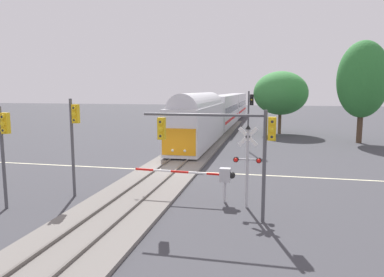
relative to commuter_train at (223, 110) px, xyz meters
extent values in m
plane|color=#3D3D42|center=(0.00, -30.24, -2.73)|extent=(220.00, 220.00, 0.00)
cube|color=beige|center=(0.00, -30.24, -2.73)|extent=(44.00, 0.20, 0.01)
cube|color=slate|center=(0.00, -30.24, -2.64)|extent=(4.40, 80.00, 0.18)
cube|color=#56514C|center=(-0.72, -30.24, -2.48)|extent=(0.10, 80.00, 0.14)
cube|color=#56514C|center=(0.71, -30.24, -2.48)|extent=(0.10, 80.00, 0.14)
cube|color=silver|center=(0.00, -19.16, -0.46)|extent=(3.00, 16.54, 3.90)
cube|color=orange|center=(0.00, -27.45, -1.05)|extent=(2.76, 0.08, 2.15)
cylinder|color=silver|center=(0.00, -19.16, 1.37)|extent=(2.76, 14.88, 2.76)
sphere|color=#F4F2CC|center=(-0.50, -27.46, -1.73)|extent=(0.24, 0.24, 0.24)
sphere|color=#F4F2CC|center=(0.50, -27.46, -1.73)|extent=(0.24, 0.24, 0.24)
cube|color=silver|center=(0.00, 0.07, -0.11)|extent=(3.00, 20.12, 4.60)
cube|color=black|center=(1.51, 0.07, 0.19)|extent=(0.04, 18.11, 0.90)
cube|color=red|center=(1.52, 0.07, -1.26)|extent=(0.04, 18.51, 0.36)
cube|color=silver|center=(0.00, 21.09, -0.11)|extent=(3.00, 20.12, 4.60)
cube|color=black|center=(1.51, 21.09, 0.19)|extent=(0.04, 18.11, 0.90)
cube|color=red|center=(1.52, 21.09, -1.26)|extent=(0.04, 18.51, 0.36)
cylinder|color=#B7B7BC|center=(4.80, -36.61, -2.18)|extent=(0.14, 0.14, 1.10)
cube|color=#B7B7BC|center=(4.80, -36.61, -1.28)|extent=(0.56, 0.40, 0.70)
sphere|color=black|center=(5.15, -36.61, -1.28)|extent=(0.36, 0.36, 0.36)
cylinder|color=red|center=(4.31, -36.61, -1.28)|extent=(0.97, 0.12, 0.14)
cylinder|color=white|center=(3.35, -36.61, -1.26)|extent=(0.97, 0.12, 0.14)
cylinder|color=red|center=(2.39, -36.61, -1.24)|extent=(0.97, 0.12, 0.14)
cylinder|color=white|center=(1.42, -36.61, -1.23)|extent=(0.97, 0.12, 0.14)
cylinder|color=red|center=(0.46, -36.61, -1.21)|extent=(0.97, 0.12, 0.14)
sphere|color=red|center=(-0.02, -36.61, -1.20)|extent=(0.14, 0.14, 0.14)
cylinder|color=#B2B2B7|center=(5.95, -37.19, -0.79)|extent=(0.14, 0.14, 3.89)
cube|color=white|center=(5.95, -37.21, 0.81)|extent=(0.98, 0.05, 0.98)
cube|color=white|center=(5.95, -37.21, 0.81)|extent=(0.98, 0.05, 0.98)
cube|color=#B2B2B7|center=(5.95, -37.19, -0.32)|extent=(1.10, 0.08, 0.08)
cylinder|color=black|center=(5.40, -37.29, -0.32)|extent=(0.26, 0.18, 0.26)
cylinder|color=black|center=(6.50, -37.29, -0.32)|extent=(0.26, 0.18, 0.26)
sphere|color=red|center=(5.40, -37.39, -0.32)|extent=(0.20, 0.20, 0.20)
sphere|color=red|center=(6.50, -37.39, -0.32)|extent=(0.20, 0.20, 0.20)
cone|color=black|center=(5.95, -37.19, 1.28)|extent=(0.28, 0.28, 0.22)
cylinder|color=#4C4C51|center=(5.04, -20.78, 0.09)|extent=(0.16, 0.16, 5.66)
cube|color=black|center=(5.32, -20.78, 2.12)|extent=(0.34, 0.26, 1.00)
sphere|color=#262626|center=(5.32, -20.93, 2.44)|extent=(0.20, 0.20, 0.20)
cylinder|color=black|center=(5.32, -20.96, 2.44)|extent=(0.24, 0.10, 0.24)
sphere|color=yellow|center=(5.32, -20.93, 2.12)|extent=(0.20, 0.20, 0.20)
cylinder|color=black|center=(5.32, -20.96, 2.12)|extent=(0.24, 0.10, 0.24)
sphere|color=#262626|center=(5.32, -20.93, 1.80)|extent=(0.20, 0.20, 0.20)
cylinder|color=black|center=(5.32, -20.96, 1.80)|extent=(0.24, 0.10, 0.24)
cylinder|color=#4C4C51|center=(-3.39, -37.31, -0.07)|extent=(0.16, 0.16, 5.33)
cube|color=gold|center=(-3.11, -37.31, 1.80)|extent=(0.34, 0.26, 1.00)
sphere|color=#262626|center=(-3.11, -37.46, 2.12)|extent=(0.20, 0.20, 0.20)
cylinder|color=gold|center=(-3.11, -37.49, 2.12)|extent=(0.24, 0.10, 0.24)
sphere|color=yellow|center=(-3.11, -37.46, 1.80)|extent=(0.20, 0.20, 0.20)
cylinder|color=gold|center=(-3.11, -37.49, 1.80)|extent=(0.24, 0.10, 0.24)
sphere|color=#262626|center=(-3.11, -37.46, 1.48)|extent=(0.20, 0.20, 0.20)
cylinder|color=gold|center=(-3.11, -37.49, 1.48)|extent=(0.24, 0.10, 0.24)
cylinder|color=#4C4C51|center=(-5.58, -39.88, -0.23)|extent=(0.16, 0.16, 5.02)
cube|color=gold|center=(-5.30, -39.88, 1.48)|extent=(0.34, 0.26, 1.00)
sphere|color=#262626|center=(-5.30, -40.03, 1.80)|extent=(0.20, 0.20, 0.20)
cylinder|color=gold|center=(-5.30, -40.06, 1.80)|extent=(0.24, 0.10, 0.24)
sphere|color=yellow|center=(-5.30, -40.03, 1.48)|extent=(0.20, 0.20, 0.20)
cylinder|color=gold|center=(-5.30, -40.06, 1.48)|extent=(0.24, 0.10, 0.24)
sphere|color=#262626|center=(-5.30, -40.03, 1.16)|extent=(0.20, 0.20, 0.20)
cylinder|color=gold|center=(-5.30, -40.06, 1.16)|extent=(0.24, 0.10, 0.24)
cylinder|color=#4C4C51|center=(6.78, -39.02, -0.26)|extent=(0.16, 0.16, 4.95)
cube|color=gold|center=(7.06, -39.02, 1.41)|extent=(0.34, 0.26, 1.00)
sphere|color=#262626|center=(7.06, -39.17, 1.73)|extent=(0.20, 0.20, 0.20)
cylinder|color=gold|center=(7.06, -39.20, 1.73)|extent=(0.24, 0.10, 0.24)
sphere|color=yellow|center=(7.06, -39.17, 1.41)|extent=(0.20, 0.20, 0.20)
cylinder|color=gold|center=(7.06, -39.20, 1.41)|extent=(0.24, 0.10, 0.24)
sphere|color=#262626|center=(7.06, -39.17, 1.09)|extent=(0.20, 0.20, 0.20)
cylinder|color=gold|center=(7.06, -39.20, 1.09)|extent=(0.24, 0.10, 0.24)
cylinder|color=#4C4C51|center=(4.06, -39.02, 1.96)|extent=(5.43, 0.12, 0.12)
cube|color=gold|center=(2.16, -39.02, 1.31)|extent=(0.34, 0.26, 1.00)
sphere|color=#262626|center=(2.16, -39.17, 1.63)|extent=(0.20, 0.20, 0.20)
cylinder|color=gold|center=(2.16, -39.20, 1.63)|extent=(0.24, 0.10, 0.24)
sphere|color=yellow|center=(2.16, -39.17, 1.31)|extent=(0.20, 0.20, 0.20)
cylinder|color=gold|center=(2.16, -39.20, 1.31)|extent=(0.24, 0.10, 0.24)
sphere|color=#262626|center=(2.16, -39.17, 0.99)|extent=(0.20, 0.20, 0.20)
cylinder|color=gold|center=(2.16, -39.20, 0.99)|extent=(0.24, 0.10, 0.24)
cylinder|color=brown|center=(8.34, -6.17, -1.13)|extent=(0.42, 0.42, 3.21)
ellipsoid|color=#38843D|center=(8.34, -6.17, 2.60)|extent=(7.01, 7.01, 5.67)
cylinder|color=#4C3828|center=(16.65, -12.79, -0.83)|extent=(0.59, 0.59, 3.80)
ellipsoid|color=#2D7533|center=(16.65, -12.79, 4.15)|extent=(5.30, 5.30, 8.22)
camera|label=1|loc=(6.91, -54.48, 3.07)|focal=33.38mm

